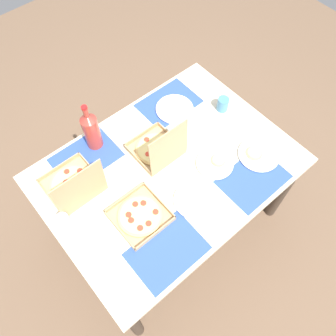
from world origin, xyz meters
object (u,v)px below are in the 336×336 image
object	(u,v)px
pizza_box_corner_right	(74,185)
pizza_box_center	(158,149)
plate_near_left	(215,163)
cup_red	(223,104)
plate_middle	(175,109)
soda_bottle	(91,130)
pizza_box_edge_far	(140,216)
plate_near_right	(258,155)
cup_clear_left	(64,222)
plate_far_right	(194,200)

from	to	relation	value
pizza_box_corner_right	pizza_box_center	xyz separation A→B (m)	(-0.48, 0.10, -0.00)
plate_near_left	cup_red	xyz separation A→B (m)	(-0.31, -0.26, 0.04)
pizza_box_center	plate_middle	distance (m)	0.33
plate_near_left	soda_bottle	xyz separation A→B (m)	(0.43, -0.54, 0.12)
plate_near_left	pizza_box_edge_far	bearing A→B (deg)	-2.64
plate_near_right	cup_clear_left	distance (m)	1.10
pizza_box_edge_far	soda_bottle	size ratio (longest dim) A/B	0.81
soda_bottle	plate_near_left	bearing A→B (deg)	128.09
pizza_box_corner_right	pizza_box_center	bearing A→B (deg)	167.73
pizza_box_edge_far	cup_red	distance (m)	0.85
pizza_box_corner_right	cup_red	size ratio (longest dim) A/B	3.45
plate_near_right	plate_far_right	bearing A→B (deg)	-3.13
pizza_box_center	soda_bottle	world-z (taller)	soda_bottle
pizza_box_corner_right	plate_near_left	bearing A→B (deg)	151.40
cup_red	cup_clear_left	xyz separation A→B (m)	(1.13, 0.03, 0.00)
plate_middle	plate_near_left	bearing A→B (deg)	79.16
plate_near_left	plate_far_right	bearing A→B (deg)	20.74
plate_near_right	plate_near_left	world-z (taller)	same
plate_far_right	soda_bottle	xyz separation A→B (m)	(0.19, -0.64, 0.12)
pizza_box_center	plate_far_right	distance (m)	0.36
plate_near_right	soda_bottle	size ratio (longest dim) A/B	0.72
pizza_box_corner_right	plate_near_right	xyz separation A→B (m)	(-0.90, 0.48, -0.04)
soda_bottle	plate_far_right	bearing A→B (deg)	106.53
soda_bottle	cup_clear_left	world-z (taller)	soda_bottle
plate_near_left	soda_bottle	world-z (taller)	soda_bottle
cup_red	cup_clear_left	world-z (taller)	cup_clear_left
plate_far_right	plate_near_right	xyz separation A→B (m)	(-0.46, 0.03, 0.00)
plate_near_left	plate_near_right	bearing A→B (deg)	152.87
pizza_box_center	plate_middle	world-z (taller)	pizza_box_center
plate_near_left	cup_red	size ratio (longest dim) A/B	2.30
pizza_box_center	cup_clear_left	xyz separation A→B (m)	(0.63, 0.03, 0.00)
pizza_box_edge_far	cup_red	size ratio (longest dim) A/B	2.91
plate_middle	soda_bottle	bearing A→B (deg)	-11.71
soda_bottle	cup_clear_left	size ratio (longest dim) A/B	3.43
cup_red	cup_clear_left	size ratio (longest dim) A/B	0.95
pizza_box_corner_right	cup_clear_left	xyz separation A→B (m)	(0.15, 0.14, -0.00)
pizza_box_center	plate_far_right	size ratio (longest dim) A/B	1.33
plate_far_right	pizza_box_corner_right	bearing A→B (deg)	-46.43
plate_far_right	pizza_box_edge_far	bearing A→B (deg)	-22.79
pizza_box_center	soda_bottle	distance (m)	0.38
pizza_box_center	plate_near_left	xyz separation A→B (m)	(-0.19, 0.26, -0.04)
pizza_box_corner_right	cup_red	distance (m)	0.99
pizza_box_corner_right	plate_middle	distance (m)	0.76
soda_bottle	plate_near_right	bearing A→B (deg)	134.66
plate_middle	plate_far_right	world-z (taller)	same
plate_middle	soda_bottle	distance (m)	0.54
pizza_box_center	plate_far_right	world-z (taller)	pizza_box_center
pizza_box_edge_far	plate_far_right	xyz separation A→B (m)	(-0.27, 0.11, -0.00)
plate_near_left	cup_red	distance (m)	0.41
plate_near_left	pizza_box_corner_right	bearing A→B (deg)	-28.60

